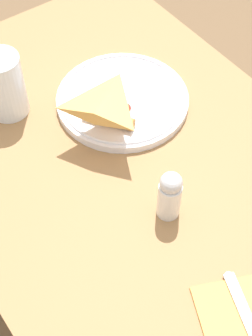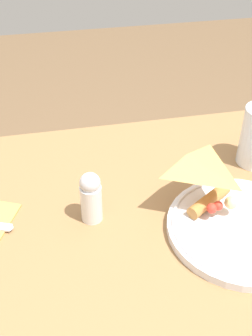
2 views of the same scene
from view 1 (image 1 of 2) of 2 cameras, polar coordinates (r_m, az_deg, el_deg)
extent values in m
plane|color=brown|center=(1.54, 1.61, -16.76)|extent=(6.00, 6.00, 0.00)
cube|color=olive|center=(0.92, 2.57, -1.78)|extent=(1.11, 0.66, 0.03)
cube|color=brown|center=(1.56, -1.04, 8.02)|extent=(0.06, 0.06, 0.67)
cylinder|color=white|center=(1.02, -0.39, 7.57)|extent=(0.26, 0.26, 0.02)
torus|color=white|center=(1.02, -0.40, 7.94)|extent=(0.25, 0.25, 0.01)
pyramid|color=#DBA351|center=(1.00, -0.63, 7.88)|extent=(0.15, 0.16, 0.02)
cylinder|color=#B77A3D|center=(0.96, -1.96, 5.56)|extent=(0.10, 0.07, 0.02)
sphere|color=red|center=(0.97, -0.68, 7.00)|extent=(0.02, 0.02, 0.02)
sphere|color=#EFDB93|center=(0.98, -1.55, 7.88)|extent=(0.02, 0.02, 0.02)
sphere|color=red|center=(0.96, 0.02, 6.65)|extent=(0.02, 0.02, 0.02)
cylinder|color=white|center=(1.00, -13.36, 8.91)|extent=(0.08, 0.08, 0.13)
cylinder|color=white|center=(1.01, -13.15, 8.11)|extent=(0.07, 0.07, 0.09)
cube|color=silver|center=(0.80, 12.94, -15.16)|extent=(0.12, 0.06, 0.00)
ellipsoid|color=silver|center=(0.82, 11.42, -11.78)|extent=(0.02, 0.02, 0.00)
cylinder|color=silver|center=(0.84, 4.80, -3.52)|extent=(0.04, 0.04, 0.07)
sphere|color=silver|center=(0.80, 5.03, -1.66)|extent=(0.04, 0.04, 0.04)
camera|label=2|loc=(0.95, 42.46, 30.56)|focal=45.00mm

